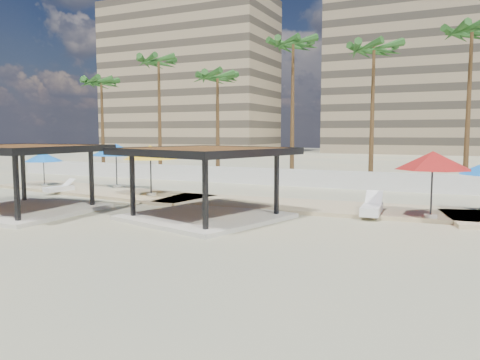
% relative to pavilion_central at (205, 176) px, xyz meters
% --- Properties ---
extents(ground, '(200.00, 200.00, 0.00)m').
position_rel_pavilion_central_xyz_m(ground, '(1.29, -2.42, -1.85)').
color(ground, '#CCB987').
rests_on(ground, ground).
extents(promenade, '(44.45, 7.97, 0.24)m').
position_rel_pavilion_central_xyz_m(promenade, '(3.29, 5.24, -1.79)').
color(promenade, '#C6B284').
rests_on(promenade, ground).
extents(boundary_wall, '(56.00, 0.30, 1.20)m').
position_rel_pavilion_central_xyz_m(boundary_wall, '(1.29, 13.58, -1.25)').
color(boundary_wall, silver).
rests_on(boundary_wall, ground).
extents(building_west, '(34.00, 16.00, 32.40)m').
position_rel_pavilion_central_xyz_m(building_west, '(-40.71, 65.58, 13.42)').
color(building_west, '#937F60').
rests_on(building_west, ground).
extents(building_mid, '(38.00, 16.00, 30.40)m').
position_rel_pavilion_central_xyz_m(building_mid, '(5.29, 75.58, 12.42)').
color(building_mid, '#847259').
rests_on(building_mid, ground).
extents(pavilion_central, '(7.50, 7.50, 3.09)m').
position_rel_pavilion_central_xyz_m(pavilion_central, '(0.00, 0.00, 0.00)').
color(pavilion_central, beige).
rests_on(pavilion_central, ground).
extents(pavilion_west, '(6.51, 6.51, 3.15)m').
position_rel_pavilion_central_xyz_m(pavilion_west, '(-8.55, -2.34, 0.04)').
color(pavilion_west, beige).
rests_on(pavilion_west, ground).
extents(umbrella_a, '(3.48, 3.48, 2.84)m').
position_rel_pavilion_central_xyz_m(umbrella_a, '(-10.56, 6.78, 0.78)').
color(umbrella_a, beige).
rests_on(umbrella_a, promenade).
extents(umbrella_b, '(3.77, 3.77, 2.84)m').
position_rel_pavilion_central_xyz_m(umbrella_b, '(-5.96, 4.25, 0.78)').
color(umbrella_b, beige).
rests_on(umbrella_b, promenade).
extents(umbrella_c, '(4.06, 4.06, 2.79)m').
position_rel_pavilion_central_xyz_m(umbrella_c, '(8.92, 3.38, 0.73)').
color(umbrella_c, beige).
rests_on(umbrella_c, promenade).
extents(umbrella_f, '(2.92, 2.92, 2.25)m').
position_rel_pavilion_central_xyz_m(umbrella_f, '(-15.39, 5.17, 0.27)').
color(umbrella_f, beige).
rests_on(umbrella_f, promenade).
extents(lounger_a, '(0.98, 1.98, 0.72)m').
position_rel_pavilion_central_xyz_m(lounger_a, '(-12.17, 3.42, -1.49)').
color(lounger_a, white).
rests_on(lounger_a, promenade).
extents(lounger_b, '(0.91, 2.41, 0.89)m').
position_rel_pavilion_central_xyz_m(lounger_b, '(6.50, 3.43, -1.45)').
color(lounger_b, white).
rests_on(lounger_b, promenade).
extents(palm_a, '(3.00, 3.00, 9.13)m').
position_rel_pavilion_central_xyz_m(palm_a, '(-19.71, 15.88, 6.13)').
color(palm_a, brown).
rests_on(palm_a, ground).
extents(palm_b, '(3.00, 3.00, 10.67)m').
position_rel_pavilion_central_xyz_m(palm_b, '(-13.71, 16.28, 7.57)').
color(palm_b, brown).
rests_on(palm_b, ground).
extents(palm_c, '(3.00, 3.00, 8.99)m').
position_rel_pavilion_central_xyz_m(palm_c, '(-7.71, 15.68, 6.00)').
color(palm_c, brown).
rests_on(palm_c, ground).
extents(palm_d, '(3.00, 3.00, 11.23)m').
position_rel_pavilion_central_xyz_m(palm_d, '(-1.71, 16.48, 8.09)').
color(palm_d, brown).
rests_on(palm_d, ground).
extents(palm_e, '(3.00, 3.00, 10.32)m').
position_rel_pavilion_central_xyz_m(palm_e, '(4.29, 15.98, 7.24)').
color(palm_e, brown).
rests_on(palm_e, ground).
extents(palm_f, '(3.00, 3.00, 11.01)m').
position_rel_pavilion_central_xyz_m(palm_f, '(10.29, 16.18, 7.89)').
color(palm_f, brown).
rests_on(palm_f, ground).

